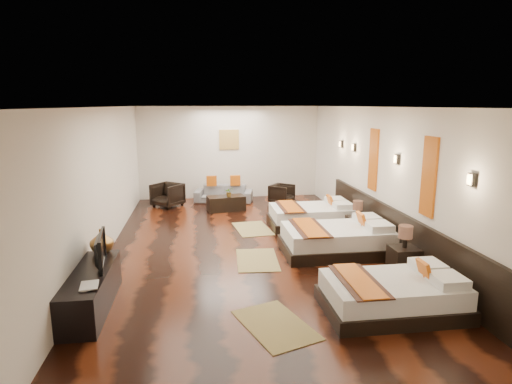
{
  "coord_description": "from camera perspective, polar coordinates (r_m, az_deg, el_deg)",
  "views": [
    {
      "loc": [
        -0.96,
        -8.17,
        2.84
      ],
      "look_at": [
        0.19,
        0.15,
        1.1
      ],
      "focal_mm": 29.63,
      "sensor_mm": 36.0,
      "label": 1
    }
  ],
  "objects": [
    {
      "name": "floor",
      "position": [
        8.7,
        -1.13,
        -7.35
      ],
      "size": [
        5.5,
        9.5,
        0.01
      ],
      "primitive_type": "cube",
      "color": "black",
      "rests_on": "ground"
    },
    {
      "name": "ceiling",
      "position": [
        8.23,
        -1.21,
        11.41
      ],
      "size": [
        5.5,
        9.5,
        0.01
      ],
      "primitive_type": "cube",
      "color": "white",
      "rests_on": "floor"
    },
    {
      "name": "back_wall",
      "position": [
        13.04,
        -3.64,
        5.34
      ],
      "size": [
        5.5,
        0.01,
        2.8
      ],
      "primitive_type": "cube",
      "color": "silver",
      "rests_on": "floor"
    },
    {
      "name": "left_wall",
      "position": [
        8.49,
        -19.94,
        1.22
      ],
      "size": [
        0.01,
        9.5,
        2.8
      ],
      "primitive_type": "cube",
      "color": "silver",
      "rests_on": "floor"
    },
    {
      "name": "right_wall",
      "position": [
        9.09,
        16.32,
        2.11
      ],
      "size": [
        0.01,
        9.5,
        2.8
      ],
      "primitive_type": "cube",
      "color": "silver",
      "rests_on": "floor"
    },
    {
      "name": "headboard_panel",
      "position": [
        8.58,
        17.89,
        -5.07
      ],
      "size": [
        0.08,
        6.6,
        0.9
      ],
      "primitive_type": "cube",
      "color": "black",
      "rests_on": "floor"
    },
    {
      "name": "bed_near",
      "position": [
        6.35,
        18.09,
        -13.01
      ],
      "size": [
        1.9,
        1.19,
        0.73
      ],
      "color": "black",
      "rests_on": "floor"
    },
    {
      "name": "bed_mid",
      "position": [
        8.42,
        10.98,
        -6.29
      ],
      "size": [
        2.09,
        1.31,
        0.8
      ],
      "color": "black",
      "rests_on": "floor"
    },
    {
      "name": "bed_far",
      "position": [
        10.13,
        7.58,
        -3.19
      ],
      "size": [
        1.95,
        1.22,
        0.74
      ],
      "color": "black",
      "rests_on": "floor"
    },
    {
      "name": "nightstand_a",
      "position": [
        7.64,
        19.31,
        -8.37
      ],
      "size": [
        0.44,
        0.44,
        0.87
      ],
      "color": "black",
      "rests_on": "floor"
    },
    {
      "name": "nightstand_b",
      "position": [
        9.5,
        13.46,
        -4.24
      ],
      "size": [
        0.41,
        0.41,
        0.81
      ],
      "color": "black",
      "rests_on": "floor"
    },
    {
      "name": "jute_mat_near",
      "position": [
        5.82,
        2.63,
        -17.47
      ],
      "size": [
        1.11,
        1.38,
        0.01
      ],
      "primitive_type": "cube",
      "rotation": [
        0.0,
        0.0,
        0.34
      ],
      "color": "#96844C",
      "rests_on": "floor"
    },
    {
      "name": "jute_mat_mid",
      "position": [
        7.97,
        0.16,
        -9.14
      ],
      "size": [
        0.83,
        1.25,
        0.01
      ],
      "primitive_type": "cube",
      "rotation": [
        0.0,
        0.0,
        -0.06
      ],
      "color": "#96844C",
      "rests_on": "floor"
    },
    {
      "name": "jute_mat_far",
      "position": [
        9.88,
        -0.46,
        -4.98
      ],
      "size": [
        0.89,
        1.28,
        0.01
      ],
      "primitive_type": "cube",
      "rotation": [
        0.0,
        0.0,
        0.12
      ],
      "color": "#96844C",
      "rests_on": "floor"
    },
    {
      "name": "tv_console",
      "position": [
        6.54,
        -21.33,
        -12.28
      ],
      "size": [
        0.5,
        1.8,
        0.55
      ],
      "primitive_type": "cube",
      "color": "black",
      "rests_on": "floor"
    },
    {
      "name": "tv",
      "position": [
        6.54,
        -20.79,
        -7.38
      ],
      "size": [
        0.22,
        0.84,
        0.48
      ],
      "primitive_type": "imported",
      "rotation": [
        0.0,
        0.0,
        1.7
      ],
      "color": "black",
      "rests_on": "tv_console"
    },
    {
      "name": "book",
      "position": [
        5.96,
        -22.69,
        -11.73
      ],
      "size": [
        0.27,
        0.33,
        0.03
      ],
      "primitive_type": "imported",
      "rotation": [
        0.0,
        0.0,
        0.15
      ],
      "color": "black",
      "rests_on": "tv_console"
    },
    {
      "name": "figurine",
      "position": [
        7.12,
        -20.12,
        -6.2
      ],
      "size": [
        0.41,
        0.41,
        0.38
      ],
      "primitive_type": "imported",
      "rotation": [
        0.0,
        0.0,
        -0.13
      ],
      "color": "brown",
      "rests_on": "tv_console"
    },
    {
      "name": "sofa",
      "position": [
        12.58,
        -4.39,
        -0.23
      ],
      "size": [
        1.79,
        1.0,
        0.49
      ],
      "primitive_type": "imported",
      "rotation": [
        0.0,
        0.0,
        -0.22
      ],
      "color": "slate",
      "rests_on": "floor"
    },
    {
      "name": "armchair_left",
      "position": [
        12.19,
        -11.87,
        -0.4
      ],
      "size": [
        1.02,
        1.02,
        0.67
      ],
      "primitive_type": "imported",
      "rotation": [
        0.0,
        0.0,
        -0.67
      ],
      "color": "black",
      "rests_on": "floor"
    },
    {
      "name": "armchair_right",
      "position": [
        12.38,
        3.51,
        -0.25
      ],
      "size": [
        0.86,
        0.85,
        0.56
      ],
      "primitive_type": "imported",
      "rotation": [
        0.0,
        0.0,
        0.89
      ],
      "color": "black",
      "rests_on": "floor"
    },
    {
      "name": "coffee_table",
      "position": [
        11.57,
        -4.06,
        -1.52
      ],
      "size": [
        1.07,
        0.67,
        0.4
      ],
      "primitive_type": "cube",
      "rotation": [
        0.0,
        0.0,
        0.18
      ],
      "color": "black",
      "rests_on": "floor"
    },
    {
      "name": "table_plant",
      "position": [
        11.44,
        -3.65,
        0.0
      ],
      "size": [
        0.25,
        0.22,
        0.25
      ],
      "primitive_type": "imported",
      "rotation": [
        0.0,
        0.0,
        0.14
      ],
      "color": "#235D1F",
      "rests_on": "coffee_table"
    },
    {
      "name": "orange_panel_a",
      "position": [
        7.37,
        22.31,
        1.9
      ],
      "size": [
        0.04,
        0.4,
        1.3
      ],
      "primitive_type": "cube",
      "color": "#D86014",
      "rests_on": "right_wall"
    },
    {
      "name": "orange_panel_b",
      "position": [
        9.31,
        15.57,
        4.23
      ],
      "size": [
        0.04,
        0.4,
        1.3
      ],
      "primitive_type": "cube",
      "color": "#D86014",
      "rests_on": "right_wall"
    },
    {
      "name": "sconce_near",
      "position": [
        6.42,
        27.09,
        1.51
      ],
      "size": [
        0.07,
        0.12,
        0.18
      ],
      "color": "black",
      "rests_on": "right_wall"
    },
    {
      "name": "sconce_mid",
      "position": [
        8.29,
        18.46,
        4.23
      ],
      "size": [
        0.07,
        0.12,
        0.18
      ],
      "color": "black",
      "rests_on": "right_wall"
    },
    {
      "name": "sconce_far",
      "position": [
        10.3,
        13.07,
        5.88
      ],
      "size": [
        0.07,
        0.12,
        0.18
      ],
      "color": "black",
      "rests_on": "right_wall"
    },
    {
      "name": "sconce_lounge",
      "position": [
        11.14,
        11.42,
        6.37
      ],
      "size": [
        0.07,
        0.12,
        0.18
      ],
      "color": "black",
      "rests_on": "right_wall"
    },
    {
      "name": "gold_artwork",
      "position": [
        12.98,
        -3.65,
        7.08
      ],
      "size": [
        0.6,
        0.04,
        0.6
      ],
      "primitive_type": "cube",
      "color": "#AD873F",
      "rests_on": "back_wall"
    }
  ]
}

